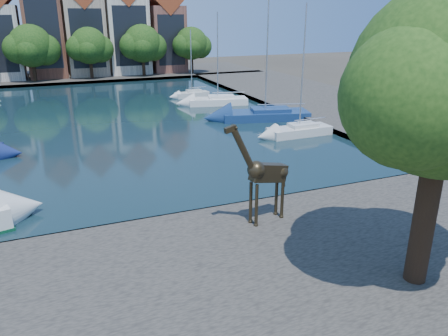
# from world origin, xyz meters

# --- Properties ---
(ground) EXTENTS (160.00, 160.00, 0.00)m
(ground) POSITION_xyz_m (0.00, 0.00, 0.00)
(ground) COLOR #38332B
(ground) RESTS_ON ground
(water_basin) EXTENTS (38.00, 50.00, 0.08)m
(water_basin) POSITION_xyz_m (0.00, 24.00, 0.04)
(water_basin) COLOR black
(water_basin) RESTS_ON ground
(near_quay) EXTENTS (50.00, 14.00, 0.50)m
(near_quay) POSITION_xyz_m (0.00, -7.00, 0.25)
(near_quay) COLOR #4B4741
(near_quay) RESTS_ON ground
(far_quay) EXTENTS (60.00, 16.00, 0.50)m
(far_quay) POSITION_xyz_m (0.00, 56.00, 0.25)
(far_quay) COLOR #4B4741
(far_quay) RESTS_ON ground
(right_quay) EXTENTS (14.00, 52.00, 0.50)m
(right_quay) POSITION_xyz_m (25.00, 24.00, 0.25)
(right_quay) COLOR #4B4741
(right_quay) RESTS_ON ground
(townhouse_center) EXTENTS (5.44, 9.18, 16.93)m
(townhouse_center) POSITION_xyz_m (-4.00, 55.99, 8.36)
(townhouse_center) COLOR brown
(townhouse_center) RESTS_ON far_quay
(townhouse_east_inner) EXTENTS (5.94, 9.18, 15.79)m
(townhouse_east_inner) POSITION_xyz_m (2.00, 55.99, 7.73)
(townhouse_east_inner) COLOR tan
(townhouse_east_inner) RESTS_ON far_quay
(townhouse_east_mid) EXTENTS (6.43, 9.18, 16.65)m
(townhouse_east_mid) POSITION_xyz_m (8.50, 55.99, 8.10)
(townhouse_east_mid) COLOR beige
(townhouse_east_mid) RESTS_ON far_quay
(townhouse_east_end) EXTENTS (5.44, 9.18, 14.43)m
(townhouse_east_end) POSITION_xyz_m (15.00, 55.99, 7.11)
(townhouse_east_end) COLOR brown
(townhouse_east_end) RESTS_ON far_quay
(far_tree_mid_west) EXTENTS (7.80, 6.00, 8.00)m
(far_tree_mid_west) POSITION_xyz_m (-5.89, 50.49, 5.29)
(far_tree_mid_west) COLOR #332114
(far_tree_mid_west) RESTS_ON far_quay
(far_tree_mid_east) EXTENTS (7.02, 5.40, 7.52)m
(far_tree_mid_east) POSITION_xyz_m (2.10, 50.49, 5.13)
(far_tree_mid_east) COLOR #332114
(far_tree_mid_east) RESTS_ON far_quay
(far_tree_east) EXTENTS (7.54, 5.80, 7.84)m
(far_tree_east) POSITION_xyz_m (10.11, 50.49, 5.24)
(far_tree_east) COLOR #332114
(far_tree_east) RESTS_ON far_quay
(far_tree_far_east) EXTENTS (6.76, 5.20, 7.36)m
(far_tree_far_east) POSITION_xyz_m (18.09, 50.49, 5.08)
(far_tree_far_east) COLOR #332114
(far_tree_far_east) RESTS_ON far_quay
(giraffe_statue) EXTENTS (3.50, 1.10, 5.03)m
(giraffe_statue) POSITION_xyz_m (4.35, -2.49, 2.97)
(giraffe_statue) COLOR #312818
(giraffe_statue) RESTS_ON near_quay
(sailboat_right_a) EXTENTS (5.60, 2.08, 10.64)m
(sailboat_right_a) POSITION_xyz_m (15.00, 11.70, 0.65)
(sailboat_right_a) COLOR silver
(sailboat_right_a) RESTS_ON water_basin
(sailboat_right_b) EXTENTS (8.91, 4.93, 12.18)m
(sailboat_right_b) POSITION_xyz_m (15.00, 18.09, 0.67)
(sailboat_right_b) COLOR navy
(sailboat_right_b) RESTS_ON water_basin
(sailboat_right_c) EXTENTS (6.95, 3.69, 10.01)m
(sailboat_right_c) POSITION_xyz_m (13.33, 26.65, 0.63)
(sailboat_right_c) COLOR white
(sailboat_right_c) RESTS_ON water_basin
(sailboat_right_d) EXTENTS (4.23, 1.72, 8.03)m
(sailboat_right_d) POSITION_xyz_m (12.00, 32.10, 0.58)
(sailboat_right_d) COLOR silver
(sailboat_right_d) RESTS_ON water_basin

